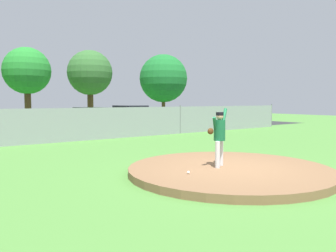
{
  "coord_description": "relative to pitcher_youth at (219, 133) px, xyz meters",
  "views": [
    {
      "loc": [
        -6.92,
        -6.4,
        2.05
      ],
      "look_at": [
        -0.51,
        2.21,
        1.25
      ],
      "focal_mm": 35.63,
      "sensor_mm": 36.0,
      "label": 1
    }
  ],
  "objects": [
    {
      "name": "tree_broad_right",
      "position": [
        13.99,
        22.03,
        3.27
      ],
      "size": [
        5.02,
        5.02,
        6.94
      ],
      "color": "#4C331E",
      "rests_on": "ground_plane"
    },
    {
      "name": "pitcher_youth",
      "position": [
        0.0,
        0.0,
        0.0
      ],
      "size": [
        0.77,
        0.32,
        1.66
      ],
      "color": "silver",
      "rests_on": "pitchers_mound"
    },
    {
      "name": "tree_bushy_near",
      "position": [
        6.32,
        23.29,
        3.54
      ],
      "size": [
        4.22,
        4.22,
        6.84
      ],
      "color": "#4C331E",
      "rests_on": "ground_plane"
    },
    {
      "name": "pitchers_mound",
      "position": [
        0.21,
        -0.21,
        -1.05
      ],
      "size": [
        5.69,
        5.69,
        0.2
      ],
      "primitive_type": "cylinder",
      "color": "brown",
      "rests_on": "ground_plane"
    },
    {
      "name": "asphalt_strip",
      "position": [
        0.21,
        14.29,
        -1.14
      ],
      "size": [
        44.0,
        7.0,
        0.01
      ],
      "primitive_type": "cube",
      "color": "#2B2B2D",
      "rests_on": "ground_plane"
    },
    {
      "name": "baseball",
      "position": [
        -1.29,
        -0.2,
        -0.91
      ],
      "size": [
        0.07,
        0.07,
        0.07
      ],
      "primitive_type": "sphere",
      "color": "white",
      "rests_on": "pitchers_mound"
    },
    {
      "name": "chainlink_fence",
      "position": [
        0.21,
        9.79,
        -0.3
      ],
      "size": [
        31.26,
        0.07,
        1.8
      ],
      "color": "gray",
      "rests_on": "ground_plane"
    },
    {
      "name": "parked_car_white",
      "position": [
        5.69,
        14.7,
        -0.32
      ],
      "size": [
        2.06,
        4.23,
        1.73
      ],
      "color": "silver",
      "rests_on": "ground_plane"
    },
    {
      "name": "tree_broad_left",
      "position": [
        0.36,
        22.08,
        3.31
      ],
      "size": [
        3.78,
        3.78,
        6.4
      ],
      "color": "#4C331E",
      "rests_on": "ground_plane"
    },
    {
      "name": "parked_car_navy",
      "position": [
        2.54,
        14.41,
        -0.36
      ],
      "size": [
        2.05,
        4.45,
        1.63
      ],
      "color": "#161E4C",
      "rests_on": "ground_plane"
    },
    {
      "name": "ground_plane",
      "position": [
        0.21,
        5.79,
        -1.15
      ],
      "size": [
        80.0,
        80.0,
        0.0
      ],
      "primitive_type": "plane",
      "color": "#4C8438"
    }
  ]
}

